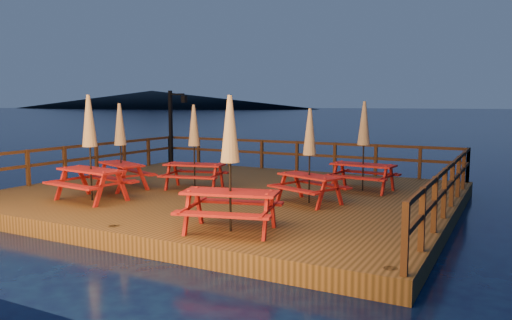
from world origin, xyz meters
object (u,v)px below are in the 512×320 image
object	(u,v)px
picnic_table_1	(120,145)
lamp_post	(174,120)
picnic_table_0	(230,162)
picnic_table_2	(364,144)

from	to	relation	value
picnic_table_1	lamp_post	bearing A→B (deg)	135.57
lamp_post	picnic_table_1	size ratio (longest dim) A/B	1.21
picnic_table_0	picnic_table_1	world-z (taller)	picnic_table_0
lamp_post	picnic_table_2	size ratio (longest dim) A/B	1.18
picnic_table_0	picnic_table_2	bearing A→B (deg)	65.29
lamp_post	picnic_table_2	distance (m)	9.13
picnic_table_0	picnic_table_1	bearing A→B (deg)	138.21
picnic_table_0	picnic_table_1	distance (m)	5.99
lamp_post	picnic_table_0	xyz separation A→B (m)	(7.71, -8.40, -0.42)
lamp_post	picnic_table_2	xyz separation A→B (m)	(8.72, -2.68, -0.47)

